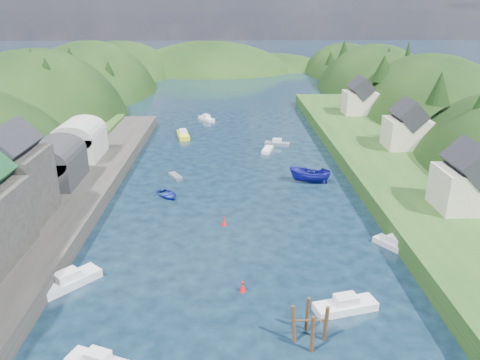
{
  "coord_description": "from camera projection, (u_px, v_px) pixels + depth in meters",
  "views": [
    {
      "loc": [
        -1.19,
        -29.37,
        25.45
      ],
      "look_at": [
        0.0,
        28.0,
        4.0
      ],
      "focal_mm": 35.0,
      "sensor_mm": 36.0,
      "label": 1
    }
  ],
  "objects": [
    {
      "name": "ground",
      "position": [
        237.0,
        158.0,
        83.26
      ],
      "size": [
        600.0,
        600.0,
        0.0
      ],
      "primitive_type": "plane",
      "color": "black",
      "rests_on": "ground"
    },
    {
      "name": "hillside_left",
      "position": [
        43.0,
        159.0,
        108.62
      ],
      "size": [
        44.0,
        245.56,
        52.0
      ],
      "color": "black",
      "rests_on": "ground"
    },
    {
      "name": "hillside_right",
      "position": [
        426.0,
        154.0,
        110.14
      ],
      "size": [
        36.0,
        245.56,
        48.0
      ],
      "color": "black",
      "rests_on": "ground"
    },
    {
      "name": "far_hills",
      "position": [
        236.0,
        94.0,
        203.2
      ],
      "size": [
        103.0,
        68.0,
        44.0
      ],
      "color": "black",
      "rests_on": "ground"
    },
    {
      "name": "hill_trees",
      "position": [
        236.0,
        82.0,
        93.47
      ],
      "size": [
        92.02,
        148.17,
        12.07
      ],
      "color": "black",
      "rests_on": "ground"
    },
    {
      "name": "quay_left",
      "position": [
        35.0,
        230.0,
        54.35
      ],
      "size": [
        12.0,
        110.0,
        2.0
      ],
      "primitive_type": "cube",
      "color": "#2D2B28",
      "rests_on": "ground"
    },
    {
      "name": "boat_sheds",
      "position": [
        67.0,
        148.0,
        70.61
      ],
      "size": [
        7.0,
        21.0,
        7.5
      ],
      "color": "#2D2D30",
      "rests_on": "quay_left"
    },
    {
      "name": "terrace_right",
      "position": [
        396.0,
        169.0,
        73.96
      ],
      "size": [
        16.0,
        120.0,
        2.4
      ],
      "primitive_type": "cube",
      "color": "#234719",
      "rests_on": "ground"
    },
    {
      "name": "right_bank_cottages",
      "position": [
        400.0,
        127.0,
        80.2
      ],
      "size": [
        9.0,
        59.24,
        8.41
      ],
      "color": "beige",
      "rests_on": "terrace_right"
    },
    {
      "name": "piling_cluster_far",
      "position": [
        310.0,
        327.0,
        37.37
      ],
      "size": [
        3.04,
        2.86,
        3.88
      ],
      "color": "#382314",
      "rests_on": "ground"
    },
    {
      "name": "channel_buoy_near",
      "position": [
        243.0,
        287.0,
        44.23
      ],
      "size": [
        0.7,
        0.7,
        1.1
      ],
      "color": "red",
      "rests_on": "ground"
    },
    {
      "name": "channel_buoy_far",
      "position": [
        224.0,
        222.0,
        57.59
      ],
      "size": [
        0.7,
        0.7,
        1.1
      ],
      "color": "red",
      "rests_on": "ground"
    },
    {
      "name": "moored_boats",
      "position": [
        244.0,
        206.0,
        61.63
      ],
      "size": [
        38.95,
        101.83,
        2.44
      ],
      "color": "silver",
      "rests_on": "ground"
    }
  ]
}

